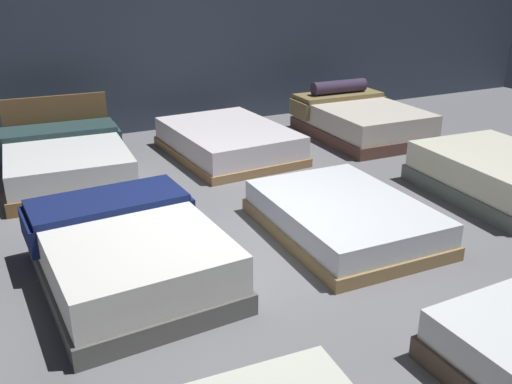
{
  "coord_description": "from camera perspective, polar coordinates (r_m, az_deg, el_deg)",
  "views": [
    {
      "loc": [
        -2.05,
        -4.48,
        2.6
      ],
      "look_at": [
        0.18,
        0.03,
        0.57
      ],
      "focal_mm": 39.1,
      "sensor_mm": 36.0,
      "label": 1
    }
  ],
  "objects": [
    {
      "name": "showroom_back_wall",
      "position": [
        9.45,
        -14.25,
        16.13
      ],
      "size": [
        18.0,
        0.06,
        3.5
      ],
      "primitive_type": "cube",
      "color": "#333D4C",
      "rests_on": "ground_plane"
    },
    {
      "name": "bed_10",
      "position": [
        8.31,
        -2.87,
        5.22
      ],
      "size": [
        1.67,
        2.24,
        0.43
      ],
      "rotation": [
        0.0,
        0.0,
        0.05
      ],
      "color": "#967148",
      "rests_on": "ground_plane"
    },
    {
      "name": "bed_7",
      "position": [
        7.41,
        23.75,
        1.56
      ],
      "size": [
        1.57,
        2.0,
        0.52
      ],
      "rotation": [
        0.0,
        0.0,
        -0.06
      ],
      "color": "#4E5A53",
      "rests_on": "ground_plane"
    },
    {
      "name": "bed_11",
      "position": [
        9.42,
        10.6,
        7.29
      ],
      "size": [
        1.63,
        2.18,
        0.81
      ],
      "rotation": [
        0.0,
        0.0,
        -0.03
      ],
      "color": "brown",
      "rests_on": "ground_plane"
    },
    {
      "name": "bed_9",
      "position": [
        7.76,
        -18.88,
        3.11
      ],
      "size": [
        1.69,
        2.17,
        0.92
      ],
      "rotation": [
        0.0,
        0.0,
        -0.06
      ],
      "color": "brown",
      "rests_on": "ground_plane"
    },
    {
      "name": "ground_plane",
      "position": [
        5.57,
        -1.55,
        -5.99
      ],
      "size": [
        18.0,
        18.0,
        0.02
      ],
      "primitive_type": "cube",
      "color": "slate"
    },
    {
      "name": "bed_6",
      "position": [
        5.9,
        8.92,
        -2.55
      ],
      "size": [
        1.48,
        2.04,
        0.37
      ],
      "rotation": [
        0.0,
        0.0,
        -0.03
      ],
      "color": "#957749",
      "rests_on": "ground_plane"
    },
    {
      "name": "bed_5",
      "position": [
        5.05,
        -12.86,
        -6.12
      ],
      "size": [
        1.59,
        2.06,
        0.59
      ],
      "rotation": [
        0.0,
        0.0,
        0.05
      ],
      "color": "#585955",
      "rests_on": "ground_plane"
    }
  ]
}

